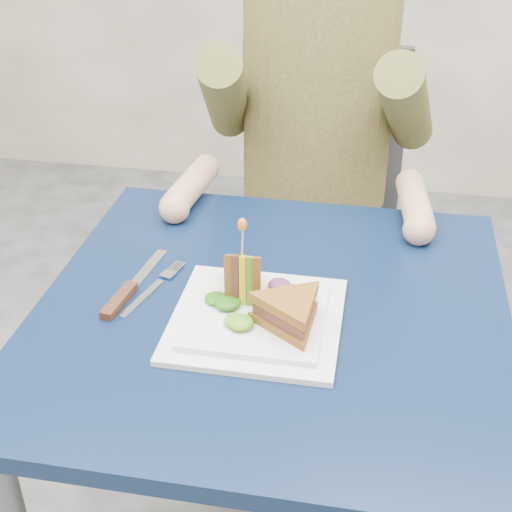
% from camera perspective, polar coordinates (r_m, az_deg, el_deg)
% --- Properties ---
extents(table, '(0.75, 0.75, 0.73)m').
position_cam_1_polar(table, '(1.19, 1.24, -7.13)').
color(table, black).
rests_on(table, ground).
extents(chair, '(0.42, 0.40, 0.93)m').
position_cam_1_polar(chair, '(1.87, 4.85, 4.15)').
color(chair, '#47474C').
rests_on(chair, ground).
extents(diner, '(0.54, 0.59, 0.74)m').
position_cam_1_polar(diner, '(1.63, 5.01, 14.13)').
color(diner, brown).
rests_on(diner, chair).
extents(plate, '(0.26, 0.26, 0.02)m').
position_cam_1_polar(plate, '(1.10, 0.04, -4.98)').
color(plate, white).
rests_on(plate, table).
extents(sandwich_flat, '(0.18, 0.18, 0.05)m').
position_cam_1_polar(sandwich_flat, '(1.06, 2.75, -4.50)').
color(sandwich_flat, brown).
rests_on(sandwich_flat, plate).
extents(sandwich_upright, '(0.08, 0.13, 0.12)m').
position_cam_1_polar(sandwich_upright, '(1.12, -1.06, -1.61)').
color(sandwich_upright, brown).
rests_on(sandwich_upright, plate).
extents(fork, '(0.06, 0.18, 0.01)m').
position_cam_1_polar(fork, '(1.19, -8.35, -2.68)').
color(fork, silver).
rests_on(fork, table).
extents(knife, '(0.05, 0.22, 0.02)m').
position_cam_1_polar(knife, '(1.18, -10.46, -3.03)').
color(knife, silver).
rests_on(knife, table).
extents(toothpick, '(0.01, 0.01, 0.06)m').
position_cam_1_polar(toothpick, '(1.09, -1.09, 1.23)').
color(toothpick, tan).
rests_on(toothpick, sandwich_upright).
extents(toothpick_frill, '(0.01, 0.01, 0.02)m').
position_cam_1_polar(toothpick_frill, '(1.07, -1.11, 2.52)').
color(toothpick_frill, orange).
rests_on(toothpick_frill, sandwich_upright).
extents(lettuce_spill, '(0.15, 0.13, 0.02)m').
position_cam_1_polar(lettuce_spill, '(1.10, 0.40, -3.82)').
color(lettuce_spill, '#337A14').
rests_on(lettuce_spill, plate).
extents(onion_ring, '(0.04, 0.04, 0.02)m').
position_cam_1_polar(onion_ring, '(1.09, 0.87, -3.80)').
color(onion_ring, '#9E4C7A').
rests_on(onion_ring, plate).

